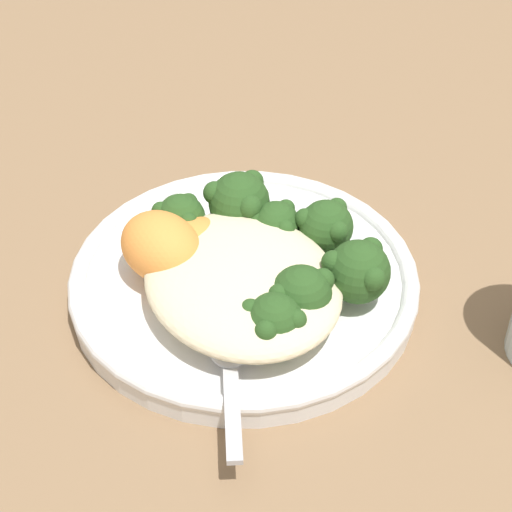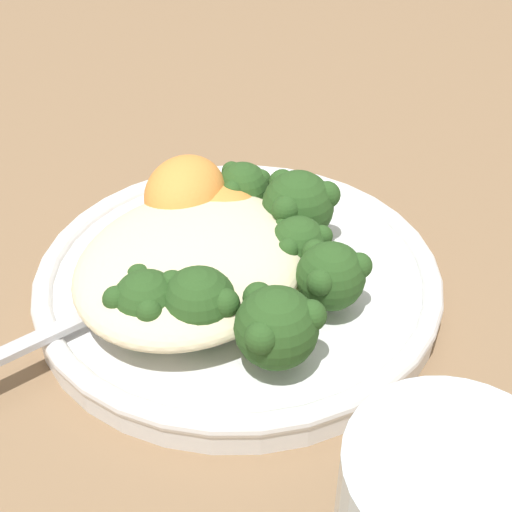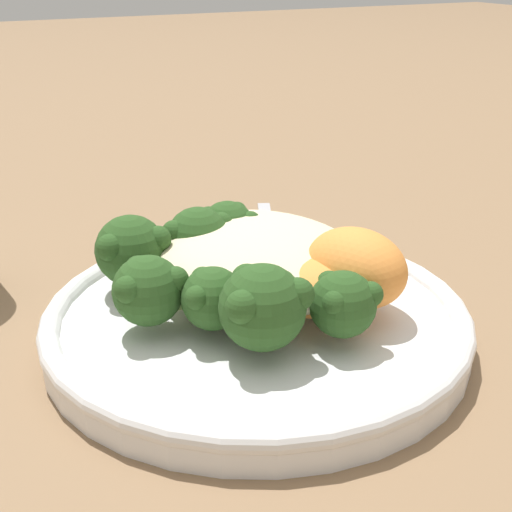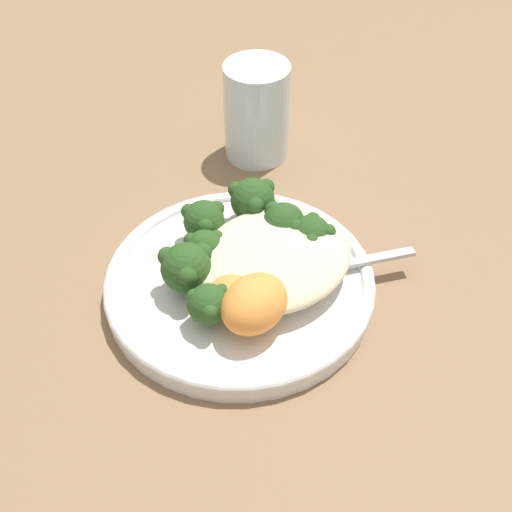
% 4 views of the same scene
% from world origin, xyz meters
% --- Properties ---
extents(ground_plane, '(4.00, 4.00, 0.00)m').
position_xyz_m(ground_plane, '(0.00, 0.00, 0.00)').
color(ground_plane, '#846647').
extents(plate, '(0.24, 0.24, 0.02)m').
position_xyz_m(plate, '(0.01, -0.01, 0.01)').
color(plate, white).
rests_on(plate, ground_plane).
extents(quinoa_mound, '(0.14, 0.12, 0.03)m').
position_xyz_m(quinoa_mound, '(-0.01, -0.00, 0.04)').
color(quinoa_mound, beige).
rests_on(quinoa_mound, plate).
extents(broccoli_stalk_0, '(0.10, 0.04, 0.04)m').
position_xyz_m(broccoli_stalk_0, '(-0.04, 0.00, 0.04)').
color(broccoli_stalk_0, '#8EB25B').
rests_on(broccoli_stalk_0, plate).
extents(broccoli_stalk_1, '(0.08, 0.07, 0.04)m').
position_xyz_m(broccoli_stalk_1, '(-0.04, -0.02, 0.04)').
color(broccoli_stalk_1, '#8EB25B').
rests_on(broccoli_stalk_1, plate).
extents(broccoli_stalk_2, '(0.09, 0.12, 0.04)m').
position_xyz_m(broccoli_stalk_2, '(-0.04, -0.05, 0.04)').
color(broccoli_stalk_2, '#8EB25B').
rests_on(broccoli_stalk_2, plate).
extents(broccoli_stalk_3, '(0.04, 0.11, 0.04)m').
position_xyz_m(broccoli_stalk_3, '(0.01, -0.06, 0.04)').
color(broccoli_stalk_3, '#8EB25B').
rests_on(broccoli_stalk_3, plate).
extents(broccoli_stalk_4, '(0.05, 0.08, 0.03)m').
position_xyz_m(broccoli_stalk_4, '(0.02, -0.04, 0.04)').
color(broccoli_stalk_4, '#8EB25B').
rests_on(broccoli_stalk_4, plate).
extents(broccoli_stalk_5, '(0.10, 0.08, 0.04)m').
position_xyz_m(broccoli_stalk_5, '(0.05, -0.03, 0.04)').
color(broccoli_stalk_5, '#8EB25B').
rests_on(broccoli_stalk_5, plate).
extents(broccoli_stalk_6, '(0.09, 0.04, 0.03)m').
position_xyz_m(broccoli_stalk_6, '(0.05, 0.01, 0.04)').
color(broccoli_stalk_6, '#8EB25B').
rests_on(broccoli_stalk_6, plate).
extents(sweet_potato_chunk_0, '(0.07, 0.06, 0.04)m').
position_xyz_m(sweet_potato_chunk_0, '(0.04, 0.03, 0.04)').
color(sweet_potato_chunk_0, orange).
rests_on(sweet_potato_chunk_0, plate).
extents(sweet_potato_chunk_1, '(0.06, 0.07, 0.03)m').
position_xyz_m(sweet_potato_chunk_1, '(0.04, 0.02, 0.04)').
color(sweet_potato_chunk_1, orange).
rests_on(sweet_potato_chunk_1, plate).
extents(spoon, '(0.10, 0.06, 0.01)m').
position_xyz_m(spoon, '(-0.06, 0.03, 0.03)').
color(spoon, '#B7B7BC').
rests_on(spoon, plate).
extents(water_glass, '(0.07, 0.07, 0.11)m').
position_xyz_m(water_glass, '(-0.13, -0.17, 0.05)').
color(water_glass, silver).
rests_on(water_glass, ground_plane).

